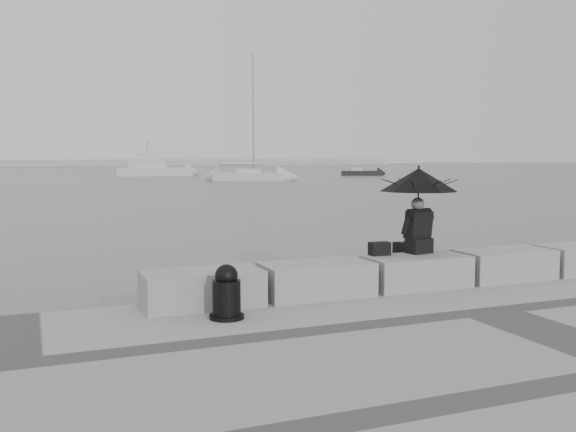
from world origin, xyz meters
name	(u,v)px	position (x,y,z in m)	size (l,w,h in m)	color
ground	(400,313)	(0.00, 0.00, 0.00)	(360.00, 360.00, 0.00)	#4A4C4F
stone_block_far_left	(202,289)	(-3.40, -0.45, 0.75)	(1.60, 0.80, 0.50)	gray
stone_block_left	(317,280)	(-1.70, -0.45, 0.75)	(1.60, 0.80, 0.50)	gray
stone_block_centre	(416,272)	(0.00, -0.45, 0.75)	(1.60, 0.80, 0.50)	gray
stone_block_right	(504,265)	(1.70, -0.45, 0.75)	(1.60, 0.80, 0.50)	gray
seated_person	(419,189)	(0.19, -0.18, 2.02)	(1.25, 1.25, 1.39)	black
bag	(379,249)	(-0.50, -0.17, 1.10)	(0.32, 0.18, 0.20)	black
mooring_bollard	(227,296)	(-3.28, -1.20, 0.80)	(0.44, 0.44, 0.70)	black
distant_landmass	(17,163)	(-8.14, 154.51, 0.90)	(180.00, 8.00, 2.80)	#A9ACAE
sailboat_right	(249,176)	(15.27, 53.19, 0.53)	(7.46, 5.20, 12.90)	silver
motor_cruiser	(155,169)	(9.07, 71.30, 0.89)	(9.52, 4.86, 4.50)	silver
small_motorboat	(362,173)	(34.51, 64.65, 0.32)	(5.46, 3.22, 1.10)	black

